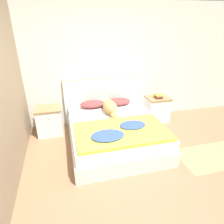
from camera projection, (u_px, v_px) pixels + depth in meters
name	position (u px, v px, depth m)	size (l,w,h in m)	color
ground_plane	(125.00, 184.00, 2.93)	(16.00, 16.00, 0.00)	#896647
wall_back	(96.00, 66.00, 4.26)	(9.00, 0.06, 2.55)	silver
wall_side_left	(8.00, 87.00, 2.97)	(0.06, 3.10, 2.55)	gray
bed	(114.00, 132.00, 3.81)	(1.66, 1.91, 0.47)	silver
headboard	(103.00, 98.00, 4.53)	(1.74, 0.06, 1.08)	silver
nightstand_left	(50.00, 121.00, 4.11)	(0.52, 0.43, 0.58)	white
nightstand_right	(157.00, 109.00, 4.65)	(0.52, 0.43, 0.58)	white
pillow_left	(93.00, 104.00, 4.27)	(0.54, 0.33, 0.14)	brown
pillow_right	(119.00, 102.00, 4.40)	(0.54, 0.33, 0.14)	brown
quilt	(121.00, 131.00, 3.30)	(1.52, 0.93, 0.10)	yellow
dog	(110.00, 107.00, 4.01)	(0.27, 0.78, 0.23)	tan
book_stack	(159.00, 96.00, 4.49)	(0.15, 0.19, 0.07)	#AD2D28
rug	(214.00, 156.00, 3.52)	(1.27, 0.71, 0.00)	tan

